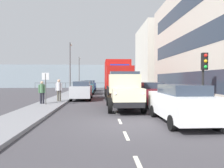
% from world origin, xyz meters
% --- Properties ---
extents(ground_plane, '(80.00, 80.00, 0.00)m').
position_xyz_m(ground_plane, '(0.00, -11.71, 0.00)').
color(ground_plane, '#423F44').
extents(sidewalk_left, '(2.20, 41.18, 0.15)m').
position_xyz_m(sidewalk_left, '(-4.73, -11.71, 0.07)').
color(sidewalk_left, gray).
rests_on(sidewalk_left, ground_plane).
extents(sidewalk_right, '(2.20, 41.18, 0.15)m').
position_xyz_m(sidewalk_right, '(4.73, -11.71, 0.07)').
color(sidewalk_right, gray).
rests_on(sidewalk_right, ground_plane).
extents(road_centreline_markings, '(0.12, 37.94, 0.01)m').
position_xyz_m(road_centreline_markings, '(0.00, -11.33, 0.00)').
color(road_centreline_markings, silver).
rests_on(road_centreline_markings, ground_plane).
extents(building_far_block, '(8.78, 10.48, 10.73)m').
position_xyz_m(building_far_block, '(-10.21, -25.00, 5.36)').
color(building_far_block, beige).
rests_on(building_far_block, ground_plane).
extents(sea_horizon, '(80.00, 0.80, 5.00)m').
position_xyz_m(sea_horizon, '(0.00, -35.30, 2.50)').
color(sea_horizon, '#84939E').
rests_on(sea_horizon, ground_plane).
extents(seawall_railing, '(28.08, 0.08, 1.20)m').
position_xyz_m(seawall_railing, '(-0.00, -31.70, 0.92)').
color(seawall_railing, '#4C5156').
rests_on(seawall_railing, ground_plane).
extents(truck_vintage_cream, '(2.17, 5.64, 2.43)m').
position_xyz_m(truck_vintage_cream, '(-0.61, -3.99, 1.18)').
color(truck_vintage_cream, black).
rests_on(truck_vintage_cream, ground_plane).
extents(lorry_cargo_red, '(2.58, 8.20, 3.87)m').
position_xyz_m(lorry_cargo_red, '(-0.82, -12.44, 2.08)').
color(lorry_cargo_red, red).
rests_on(lorry_cargo_red, ground_plane).
extents(car_white_kerbside_near, '(1.91, 4.40, 1.72)m').
position_xyz_m(car_white_kerbside_near, '(-2.68, -0.08, 0.90)').
color(car_white_kerbside_near, white).
rests_on(car_white_kerbside_near, ground_plane).
extents(car_maroon_kerbside_1, '(1.77, 4.50, 1.72)m').
position_xyz_m(car_maroon_kerbside_1, '(-2.68, -5.95, 0.90)').
color(car_maroon_kerbside_1, maroon).
rests_on(car_maroon_kerbside_1, ground_plane).
extents(car_silver_oppositeside_0, '(1.85, 4.53, 1.72)m').
position_xyz_m(car_silver_oppositeside_0, '(2.68, -10.33, 0.90)').
color(car_silver_oppositeside_0, '#B7BABF').
rests_on(car_silver_oppositeside_0, ground_plane).
extents(car_teal_oppositeside_1, '(1.81, 4.49, 1.72)m').
position_xyz_m(car_teal_oppositeside_1, '(2.68, -17.04, 0.90)').
color(car_teal_oppositeside_1, '#1E6670').
rests_on(car_teal_oppositeside_1, ground_plane).
extents(car_navy_oppositeside_2, '(1.94, 4.34, 1.72)m').
position_xyz_m(car_navy_oppositeside_2, '(2.68, -23.36, 0.90)').
color(car_navy_oppositeside_2, navy).
rests_on(car_navy_oppositeside_2, ground_plane).
extents(pedestrian_with_bag, '(0.53, 0.34, 1.65)m').
position_xyz_m(pedestrian_with_bag, '(5.19, -6.18, 1.12)').
color(pedestrian_with_bag, black).
rests_on(pedestrian_with_bag, sidewalk_right).
extents(pedestrian_strolling, '(0.53, 0.34, 1.77)m').
position_xyz_m(pedestrian_strolling, '(4.31, -7.78, 1.20)').
color(pedestrian_strolling, '#4C473D').
rests_on(pedestrian_strolling, sidewalk_right).
extents(traffic_light_near, '(0.28, 0.41, 3.20)m').
position_xyz_m(traffic_light_near, '(-4.61, -1.72, 2.47)').
color(traffic_light_near, black).
rests_on(traffic_light_near, sidewalk_left).
extents(lamp_post_promenade, '(0.32, 1.14, 6.22)m').
position_xyz_m(lamp_post_promenade, '(4.64, -15.94, 3.87)').
color(lamp_post_promenade, '#59595B').
rests_on(lamp_post_promenade, sidewalk_right).
extents(lamp_post_far, '(0.32, 1.14, 5.64)m').
position_xyz_m(lamp_post_far, '(4.76, -26.99, 3.57)').
color(lamp_post_far, '#59595B').
rests_on(lamp_post_far, sidewalk_right).
extents(street_sign, '(0.50, 0.07, 2.25)m').
position_xyz_m(street_sign, '(4.81, -5.74, 1.68)').
color(street_sign, '#4C4C4C').
rests_on(street_sign, sidewalk_right).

